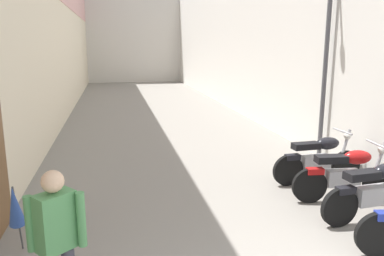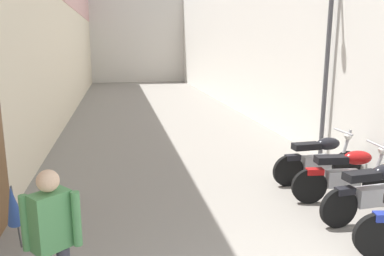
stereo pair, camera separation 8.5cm
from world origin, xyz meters
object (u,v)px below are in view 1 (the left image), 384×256
Objects in this scene: motorcycle_second at (376,190)px; umbrella_leaning at (15,206)px; pedestrian_by_doorway at (57,239)px; motorcycle_fourth at (319,158)px; motorcycle_third at (346,173)px; street_lamp at (322,51)px.

umbrella_leaning is (-5.07, 0.01, 0.18)m from motorcycle_second.
pedestrian_by_doorway is at bearing -161.93° from motorcycle_second.
umbrella_leaning is at bearing 116.11° from pedestrian_by_doorway.
pedestrian_by_doorway is at bearing -144.53° from motorcycle_fourth.
motorcycle_third is 1.18× the size of pedestrian_by_doorway.
motorcycle_third is 3.09m from street_lamp.
motorcycle_fourth is at bearing 90.00° from motorcycle_third.
motorcycle_second is at bearing 18.07° from pedestrian_by_doorway.
motorcycle_second and motorcycle_fourth have the same top height.
motorcycle_fourth is at bearing 90.00° from motorcycle_second.
motorcycle_third is at bearing 26.69° from pedestrian_by_doorway.
street_lamp is at bearing 62.76° from motorcycle_fourth.
motorcycle_second is 3.69m from street_lamp.
motorcycle_second is 1.18× the size of pedestrian_by_doorway.
street_lamp reaches higher than motorcycle_third.
motorcycle_second and motorcycle_third have the same top height.
street_lamp is at bearing 27.63° from umbrella_leaning.
umbrella_leaning is at bearing -152.37° from street_lamp.
motorcycle_third is at bearing -90.00° from motorcycle_fourth.
pedestrian_by_doorway is at bearing -153.31° from motorcycle_third.
motorcycle_fourth is at bearing 35.47° from pedestrian_by_doorway.
motorcycle_second is 1.00× the size of motorcycle_fourth.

